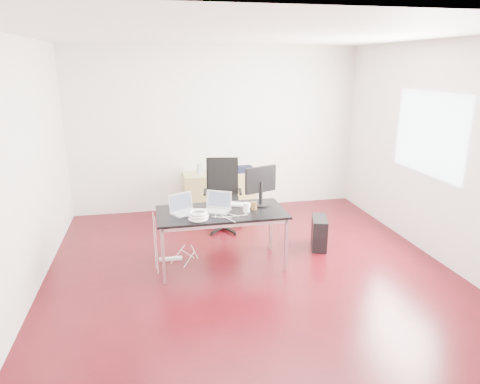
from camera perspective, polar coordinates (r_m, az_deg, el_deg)
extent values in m
plane|color=#39060C|center=(5.55, 1.18, -10.05)|extent=(5.00, 5.00, 0.00)
plane|color=silver|center=(4.97, 1.39, 20.19)|extent=(5.00, 5.00, 0.00)
plane|color=silver|center=(7.49, -3.09, 8.25)|extent=(5.00, 0.00, 5.00)
plane|color=silver|center=(2.81, 12.97, -6.75)|extent=(5.00, 0.00, 5.00)
plane|color=silver|center=(5.14, -27.06, 2.51)|extent=(0.00, 5.00, 5.00)
plane|color=silver|center=(6.14, 24.75, 4.86)|extent=(0.00, 5.00, 5.00)
plane|color=white|center=(6.25, 23.79, 7.04)|extent=(0.00, 1.50, 1.50)
cube|color=black|center=(5.37, -2.52, -2.72)|extent=(1.60, 0.80, 0.03)
cube|color=silver|center=(5.12, -10.21, -8.39)|extent=(0.04, 0.04, 0.70)
cube|color=silver|center=(5.76, -10.46, -5.48)|extent=(0.04, 0.04, 0.70)
cube|color=silver|center=(5.35, 6.17, -7.07)|extent=(0.04, 0.04, 0.70)
cube|color=silver|center=(5.97, 4.11, -4.44)|extent=(0.04, 0.04, 0.70)
cylinder|color=black|center=(6.67, -2.29, -3.13)|extent=(0.06, 0.06, 0.47)
cube|color=black|center=(6.59, -2.32, -0.96)|extent=(0.55, 0.53, 0.06)
cube|color=black|center=(6.72, -2.37, 2.09)|extent=(0.47, 0.17, 0.55)
cube|color=tan|center=(7.41, -5.51, -0.22)|extent=(0.50, 0.50, 0.70)
cube|color=tan|center=(7.52, 0.00, 0.10)|extent=(0.50, 0.50, 0.70)
cube|color=black|center=(6.14, 10.51, -5.37)|extent=(0.33, 0.49, 0.44)
cylinder|color=black|center=(7.53, -3.17, -1.57)|extent=(0.32, 0.32, 0.28)
cube|color=white|center=(5.82, -9.22, -8.78)|extent=(0.30, 0.07, 0.04)
cube|color=silver|center=(5.30, -7.21, -2.83)|extent=(0.40, 0.35, 0.01)
cube|color=silver|center=(5.36, -7.91, -1.32)|extent=(0.31, 0.19, 0.22)
cube|color=#475166|center=(5.35, -7.90, -1.34)|extent=(0.28, 0.16, 0.18)
cube|color=silver|center=(5.34, -3.15, -2.57)|extent=(0.40, 0.36, 0.01)
cube|color=silver|center=(5.41, -2.78, -1.00)|extent=(0.31, 0.19, 0.22)
cube|color=#475166|center=(5.40, -2.76, -1.02)|extent=(0.27, 0.17, 0.18)
cylinder|color=black|center=(5.59, 2.75, -1.63)|extent=(0.26, 0.26, 0.02)
cylinder|color=black|center=(5.55, 2.77, -0.06)|extent=(0.05, 0.05, 0.30)
cube|color=black|center=(5.51, 2.76, 1.67)|extent=(0.44, 0.20, 0.34)
cube|color=#475166|center=(5.54, 2.69, 1.75)|extent=(0.37, 0.14, 0.29)
cube|color=white|center=(5.58, -0.59, -1.64)|extent=(0.46, 0.30, 0.02)
cylinder|color=white|center=(5.31, 0.85, -2.08)|extent=(0.09, 0.09, 0.12)
cylinder|color=brown|center=(5.40, 1.86, -1.84)|extent=(0.09, 0.09, 0.10)
torus|color=white|center=(5.08, -5.58, -3.52)|extent=(0.24, 0.24, 0.04)
torus|color=white|center=(5.07, -5.59, -3.14)|extent=(0.23, 0.23, 0.04)
torus|color=white|center=(5.06, -5.60, -2.75)|extent=(0.22, 0.22, 0.04)
cube|color=white|center=(5.15, -4.64, -3.25)|extent=(0.09, 0.09, 0.03)
cube|color=#9E9E9E|center=(7.29, -5.34, 3.08)|extent=(0.11, 0.10, 0.18)
cube|color=black|center=(7.44, 0.50, 3.08)|extent=(0.32, 0.27, 0.09)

